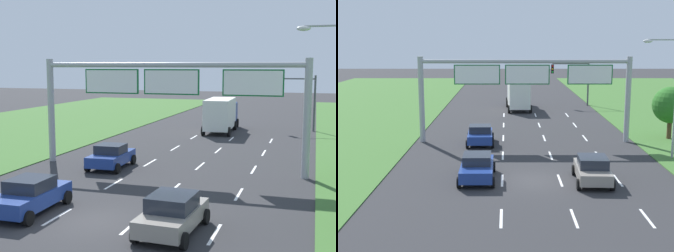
{
  "view_description": "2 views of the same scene",
  "coord_description": "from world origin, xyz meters",
  "views": [
    {
      "loc": [
        8.8,
        -17.35,
        6.57
      ],
      "look_at": [
        0.25,
        9.76,
        2.88
      ],
      "focal_mm": 50.0,
      "sensor_mm": 36.0,
      "label": 1
    },
    {
      "loc": [
        -1.52,
        -27.14,
        8.55
      ],
      "look_at": [
        -1.6,
        7.09,
        1.99
      ],
      "focal_mm": 50.0,
      "sensor_mm": 36.0,
      "label": 2
    }
  ],
  "objects": [
    {
      "name": "box_truck",
      "position": [
        -0.08,
        28.49,
        1.79
      ],
      "size": [
        2.93,
        8.24,
        3.33
      ],
      "rotation": [
        0.0,
        0.0,
        0.04
      ],
      "color": "navy",
      "rests_on": "ground_plane"
    },
    {
      "name": "ground_plane",
      "position": [
        0.0,
        0.0,
        0.0
      ],
      "size": [
        200.0,
        200.0,
        0.0
      ],
      "primitive_type": "plane",
      "color": "#2D2D30"
    },
    {
      "name": "sign_gantry",
      "position": [
        0.17,
        10.59,
        4.99
      ],
      "size": [
        17.24,
        0.44,
        7.0
      ],
      "color": "#9EA0A5",
      "rests_on": "ground_plane"
    },
    {
      "name": "car_lead_silver",
      "position": [
        3.62,
        -0.36,
        0.8
      ],
      "size": [
        2.29,
        4.11,
        1.57
      ],
      "rotation": [
        0.0,
        0.0,
        -0.05
      ],
      "color": "gray",
      "rests_on": "ground_plane"
    },
    {
      "name": "street_lamp",
      "position": [
        9.99,
        5.29,
        5.08
      ],
      "size": [
        2.61,
        0.32,
        8.5
      ],
      "color": "#9EA0A5",
      "rests_on": "ground_plane"
    },
    {
      "name": "lane_dashes_inner_right",
      "position": [
        1.75,
        3.0,
        0.0
      ],
      "size": [
        0.14,
        44.4,
        0.01
      ],
      "color": "white",
      "rests_on": "ground_plane"
    },
    {
      "name": "lane_dashes_slip",
      "position": [
        5.25,
        3.0,
        0.0
      ],
      "size": [
        0.14,
        44.4,
        0.01
      ],
      "color": "white",
      "rests_on": "ground_plane"
    },
    {
      "name": "roadside_tree_mid",
      "position": [
        12.28,
        11.58,
        2.91
      ],
      "size": [
        3.08,
        3.08,
        4.47
      ],
      "color": "#513823",
      "rests_on": "ground_plane"
    },
    {
      "name": "traffic_light_mast",
      "position": [
        6.82,
        31.21,
        3.87
      ],
      "size": [
        4.76,
        0.49,
        5.6
      ],
      "color": "#47494F",
      "rests_on": "ground_plane"
    },
    {
      "name": "car_mid_lane",
      "position": [
        -3.27,
        0.25,
        0.78
      ],
      "size": [
        2.23,
        4.35,
        1.56
      ],
      "rotation": [
        0.0,
        0.0,
        0.01
      ],
      "color": "navy",
      "rests_on": "ground_plane"
    },
    {
      "name": "car_near_red",
      "position": [
        -3.6,
        9.75,
        0.77
      ],
      "size": [
        2.3,
        4.02,
        1.54
      ],
      "rotation": [
        0.0,
        0.0,
        0.03
      ],
      "color": "navy",
      "rests_on": "ground_plane"
    },
    {
      "name": "lane_dashes_inner_left",
      "position": [
        -1.75,
        3.0,
        0.0
      ],
      "size": [
        0.14,
        44.4,
        0.01
      ],
      "color": "white",
      "rests_on": "ground_plane"
    }
  ]
}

